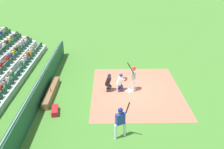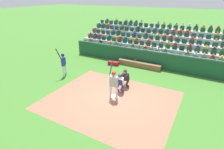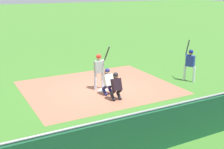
# 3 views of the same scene
# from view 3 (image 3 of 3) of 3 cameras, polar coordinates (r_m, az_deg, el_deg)

# --- Properties ---
(ground_plane) EXTENTS (160.00, 160.00, 0.00)m
(ground_plane) POSITION_cam_3_polar(r_m,az_deg,el_deg) (14.74, -1.73, -3.07)
(ground_plane) COLOR #3D7229
(infield_dirt_patch) EXTENTS (7.35, 6.09, 0.01)m
(infield_dirt_patch) POSITION_cam_3_polar(r_m,az_deg,el_deg) (15.17, -2.58, -2.50)
(infield_dirt_patch) COLOR #9B6149
(infield_dirt_patch) RESTS_ON ground_plane
(home_plate_marker) EXTENTS (0.62, 0.62, 0.02)m
(home_plate_marker) POSITION_cam_3_polar(r_m,az_deg,el_deg) (14.74, -1.73, -3.01)
(home_plate_marker) COLOR white
(home_plate_marker) RESTS_ON infield_dirt_patch
(batter_at_plate) EXTENTS (0.65, 0.64, 2.24)m
(batter_at_plate) POSITION_cam_3_polar(r_m,az_deg,el_deg) (14.60, -2.48, 1.36)
(batter_at_plate) COLOR silver
(batter_at_plate) RESTS_ON ground_plane
(catcher_crouching) EXTENTS (0.48, 0.73, 1.31)m
(catcher_crouching) POSITION_cam_3_polar(r_m,az_deg,el_deg) (13.98, -0.82, -1.03)
(catcher_crouching) COLOR navy
(catcher_crouching) RESTS_ON ground_plane
(home_plate_umpire) EXTENTS (0.47, 0.47, 1.30)m
(home_plate_umpire) POSITION_cam_3_polar(r_m,az_deg,el_deg) (13.31, 0.79, -2.03)
(home_plate_umpire) COLOR black
(home_plate_umpire) RESTS_ON ground_plane
(dugout_wall) EXTENTS (14.42, 0.24, 1.45)m
(dugout_wall) POSITION_cam_3_polar(r_m,az_deg,el_deg) (10.03, 13.35, -9.02)
(dugout_wall) COLOR #184C2F
(dugout_wall) RESTS_ON ground_plane
(dugout_bench) EXTENTS (3.76, 0.40, 0.44)m
(dugout_bench) POSITION_cam_3_polar(r_m,az_deg,el_deg) (10.88, 13.10, -9.68)
(dugout_bench) COLOR brown
(dugout_bench) RESTS_ON ground_plane
(water_bottle_on_bench) EXTENTS (0.07, 0.07, 0.24)m
(water_bottle_on_bench) POSITION_cam_3_polar(r_m,az_deg,el_deg) (10.98, 14.38, -7.56)
(water_bottle_on_bench) COLOR #E24E26
(water_bottle_on_bench) RESTS_ON dugout_bench
(equipment_duffel_bag) EXTENTS (0.99, 0.50, 0.32)m
(equipment_duffel_bag) POSITION_cam_3_polar(r_m,az_deg,el_deg) (12.71, 18.45, -6.49)
(equipment_duffel_bag) COLOR maroon
(equipment_duffel_bag) RESTS_ON ground_plane
(on_deck_batter) EXTENTS (0.45, 0.77, 2.20)m
(on_deck_batter) POSITION_cam_3_polar(r_m,az_deg,el_deg) (16.42, 14.76, 2.40)
(on_deck_batter) COLOR silver
(on_deck_batter) RESTS_ON ground_plane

